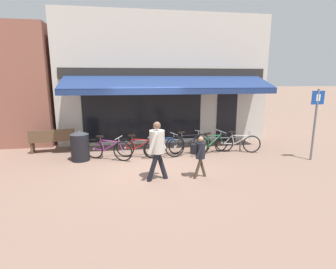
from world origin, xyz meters
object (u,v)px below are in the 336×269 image
at_px(bicycle_black, 188,145).
at_px(bicycle_green, 212,144).
at_px(park_bench, 53,140).
at_px(litter_bin, 80,146).
at_px(bicycle_blue, 164,146).
at_px(bicycle_red, 139,148).
at_px(bicycle_silver, 238,143).
at_px(parking_sign, 316,117).
at_px(bicycle_purple, 108,149).
at_px(pedestrian_child, 199,152).
at_px(pedestrian_adult, 157,145).

distance_m(bicycle_black, bicycle_green, 0.88).
bearing_deg(park_bench, litter_bin, -53.81).
height_order(bicycle_blue, bicycle_green, bicycle_green).
bearing_deg(bicycle_red, bicycle_silver, 21.76).
distance_m(bicycle_black, parking_sign, 4.30).
xyz_separation_m(bicycle_black, park_bench, (-4.92, 1.26, 0.07)).
bearing_deg(bicycle_black, bicycle_blue, 162.41).
height_order(bicycle_purple, pedestrian_child, pedestrian_child).
bearing_deg(pedestrian_child, pedestrian_adult, -176.41).
bearing_deg(litter_bin, bicycle_blue, 1.36).
bearing_deg(bicycle_purple, park_bench, 172.42).
distance_m(litter_bin, park_bench, 1.73).
distance_m(pedestrian_child, parking_sign, 4.38).
bearing_deg(pedestrian_child, bicycle_red, 130.43).
height_order(pedestrian_adult, park_bench, pedestrian_adult).
height_order(bicycle_purple, litter_bin, litter_bin).
height_order(pedestrian_child, parking_sign, parking_sign).
distance_m(bicycle_red, bicycle_black, 1.77).
height_order(bicycle_green, parking_sign, parking_sign).
bearing_deg(bicycle_black, bicycle_purple, 168.68).
bearing_deg(bicycle_black, parking_sign, -30.57).
height_order(bicycle_red, pedestrian_adult, pedestrian_adult).
height_order(bicycle_silver, pedestrian_child, pedestrian_child).
distance_m(bicycle_blue, bicycle_silver, 2.79).
bearing_deg(litter_bin, parking_sign, -9.02).
relative_size(bicycle_black, park_bench, 1.09).
distance_m(bicycle_blue, pedestrian_child, 2.36).
bearing_deg(bicycle_silver, parking_sign, -16.29).
bearing_deg(bicycle_silver, bicycle_purple, -161.37).
xyz_separation_m(bicycle_blue, bicycle_silver, (2.79, 0.02, -0.00)).
bearing_deg(bicycle_blue, bicycle_silver, -19.85).
distance_m(bicycle_purple, bicycle_red, 1.05).
distance_m(bicycle_purple, bicycle_silver, 4.75).
height_order(bicycle_black, bicycle_silver, bicycle_black).
bearing_deg(park_bench, bicycle_green, -18.96).
relative_size(bicycle_blue, litter_bin, 1.53).
xyz_separation_m(parking_sign, park_bench, (-8.90, 2.49, -1.00)).
bearing_deg(bicycle_blue, pedestrian_child, -94.48).
height_order(bicycle_black, bicycle_green, bicycle_black).
bearing_deg(parking_sign, litter_bin, 170.98).
bearing_deg(bicycle_red, pedestrian_child, -34.47).
distance_m(bicycle_green, bicycle_silver, 1.05).
bearing_deg(bicycle_green, bicycle_purple, 156.58).
bearing_deg(bicycle_black, pedestrian_adult, -136.34).
bearing_deg(pedestrian_child, park_bench, 148.59).
bearing_deg(bicycle_black, bicycle_red, 167.56).
xyz_separation_m(bicycle_purple, pedestrian_child, (2.59, -2.07, 0.36)).
bearing_deg(pedestrian_child, bicycle_purple, 146.14).
bearing_deg(bicycle_purple, bicycle_black, 27.49).
xyz_separation_m(bicycle_purple, bicycle_green, (3.70, 0.12, -0.00)).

